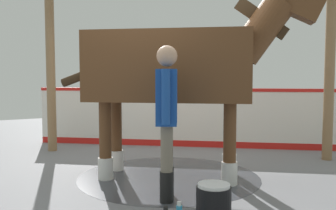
{
  "coord_description": "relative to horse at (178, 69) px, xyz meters",
  "views": [
    {
      "loc": [
        4.72,
        -2.31,
        1.36
      ],
      "look_at": [
        0.69,
        -0.09,
        1.01
      ],
      "focal_mm": 40.59,
      "sensor_mm": 36.0,
      "label": 1
    }
  ],
  "objects": [
    {
      "name": "roof_post_near",
      "position": [
        0.25,
        2.69,
        -0.09
      ],
      "size": [
        0.16,
        0.16,
        2.75
      ],
      "primitive_type": "cylinder",
      "color": "olive",
      "rests_on": "ground"
    },
    {
      "name": "wash_bucket",
      "position": [
        1.41,
        -0.42,
        -1.3
      ],
      "size": [
        0.34,
        0.34,
        0.32
      ],
      "color": "black",
      "rests_on": "ground"
    },
    {
      "name": "handler",
      "position": [
        0.73,
        -0.56,
        -0.48
      ],
      "size": [
        0.6,
        0.44,
        1.7
      ],
      "rotation": [
        0.0,
        0.0,
        4.17
      ],
      "color": "black",
      "rests_on": "ground"
    },
    {
      "name": "roof_post_far",
      "position": [
        -2.7,
        -1.08,
        -0.09
      ],
      "size": [
        0.16,
        0.16,
        2.75
      ],
      "primitive_type": "cylinder",
      "color": "olive",
      "rests_on": "ground"
    },
    {
      "name": "barrier_wall",
      "position": [
        -1.86,
        1.3,
        -0.94
      ],
      "size": [
        3.74,
        4.76,
        1.14
      ],
      "color": "white",
      "rests_on": "ground"
    },
    {
      "name": "horse",
      "position": [
        0.0,
        0.0,
        0.0
      ],
      "size": [
        2.33,
        2.87,
        2.57
      ],
      "rotation": [
        0.0,
        0.0,
        0.91
      ],
      "color": "brown",
      "rests_on": "ground"
    },
    {
      "name": "wet_patch",
      "position": [
        -0.07,
        -0.09,
        -1.46
      ],
      "size": [
        2.46,
        2.46,
        0.0
      ],
      "primitive_type": "cylinder",
      "color": "#42444C",
      "rests_on": "ground"
    },
    {
      "name": "ground_plane",
      "position": [
        -0.36,
        -0.24,
        -1.47
      ],
      "size": [
        16.0,
        16.0,
        0.02
      ],
      "primitive_type": "cube",
      "color": "gray"
    }
  ]
}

